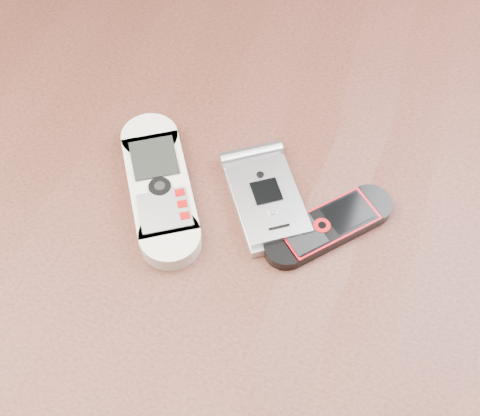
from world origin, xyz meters
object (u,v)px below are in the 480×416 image
Objects in this scene: nokia_white at (160,187)px; motorola_razr at (267,199)px; table at (235,268)px; nokia_black_red at (329,226)px.

nokia_white is 0.10m from motorola_razr.
nokia_black_red is at bearing 5.93° from table.
nokia_white reaches higher than motorola_razr.
motorola_razr is (0.10, 0.02, -0.00)m from nokia_white.
motorola_razr is (0.02, 0.02, 0.11)m from table.
nokia_black_red is (0.16, 0.01, -0.00)m from nokia_white.
motorola_razr is at bearing 35.76° from table.
nokia_white is (-0.07, -0.00, 0.11)m from table.
table is at bearing -131.81° from nokia_black_red.
table is at bearing -177.84° from motorola_razr.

